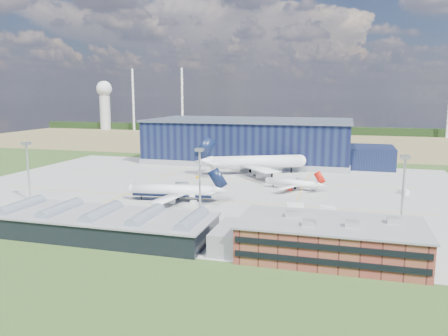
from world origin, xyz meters
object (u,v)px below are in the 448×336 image
(gse_van_a, at_px, (295,206))
(gse_van_b, at_px, (404,192))
(airliner_navy, at_px, (172,184))
(car_b, at_px, (286,236))
(airliner_red, at_px, (292,179))
(gse_tug_c, at_px, (198,177))
(airstair, at_px, (196,197))
(car_a, at_px, (205,229))
(gse_tug_b, at_px, (256,220))
(light_mast_center, at_px, (200,170))
(ops_building, at_px, (330,239))
(airliner_widebody, at_px, (256,155))
(gse_van_c, at_px, (328,210))
(hangar, at_px, (254,143))
(light_mast_east, at_px, (404,180))
(light_mast_west, at_px, (27,162))

(gse_van_a, distance_m, gse_van_b, 55.15)
(airliner_navy, distance_m, car_b, 58.88)
(airliner_red, xyz_separation_m, gse_tug_c, (-47.72, 13.25, -3.95))
(airstair, relative_size, car_a, 1.38)
(gse_van_b, bearing_deg, gse_van_a, -169.30)
(airliner_navy, relative_size, car_a, 10.38)
(gse_tug_b, xyz_separation_m, gse_tug_c, (-42.73, 65.72, -0.09))
(light_mast_center, distance_m, airliner_navy, 23.67)
(ops_building, xyz_separation_m, car_b, (-12.74, 12.00, -4.24))
(airliner_red, bearing_deg, airliner_widebody, -41.75)
(airliner_navy, distance_m, gse_van_b, 95.60)
(car_a, bearing_deg, gse_van_c, -66.55)
(gse_van_b, distance_m, gse_tug_c, 94.17)
(hangar, height_order, airliner_widebody, hangar)
(airliner_navy, bearing_deg, gse_van_b, -164.38)
(ops_building, bearing_deg, gse_van_a, 107.40)
(light_mast_east, bearing_deg, light_mast_center, 180.00)
(ops_building, distance_m, gse_van_a, 46.55)
(light_mast_east, bearing_deg, light_mast_west, 180.00)
(airliner_red, bearing_deg, airliner_navy, 52.44)
(hangar, xyz_separation_m, gse_van_c, (49.87, -112.34, -10.31))
(light_mast_west, distance_m, airstair, 66.15)
(hangar, distance_m, light_mast_east, 144.23)
(gse_van_a, bearing_deg, light_mast_west, 83.95)
(gse_tug_b, bearing_deg, airstair, 153.88)
(airliner_navy, height_order, airliner_widebody, airliner_widebody)
(car_a, bearing_deg, light_mast_center, 5.38)
(airliner_red, bearing_deg, airstair, 57.66)
(ops_building, height_order, gse_tug_b, ops_building)
(light_mast_center, distance_m, gse_van_a, 37.05)
(light_mast_center, bearing_deg, airliner_widebody, 87.74)
(airliner_widebody, relative_size, gse_tug_c, 21.53)
(ops_building, xyz_separation_m, gse_tug_b, (-24.26, 25.81, -4.09))
(gse_tug_b, distance_m, gse_van_c, 27.55)
(airliner_red, xyz_separation_m, gse_van_c, (16.95, -35.81, -3.26))
(light_mast_west, relative_size, gse_van_a, 3.82)
(gse_tug_b, relative_size, gse_van_b, 0.68)
(airliner_widebody, xyz_separation_m, car_a, (4.41, -99.16, -9.21))
(car_a, bearing_deg, ops_building, -125.34)
(light_mast_center, xyz_separation_m, gse_tug_c, (-21.99, 61.52, -14.82))
(airliner_navy, height_order, gse_van_a, airliner_navy)
(gse_van_a, bearing_deg, light_mast_center, 100.56)
(light_mast_west, bearing_deg, ops_building, -14.62)
(airliner_navy, bearing_deg, gse_van_a, 172.33)
(gse_tug_c, relative_size, car_b, 0.84)
(gse_van_b, bearing_deg, light_mast_east, -129.34)
(airliner_red, bearing_deg, gse_tug_c, -1.68)
(ops_building, distance_m, gse_van_b, 86.01)
(light_mast_west, relative_size, car_a, 5.88)
(hangar, height_order, airliner_red, hangar)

